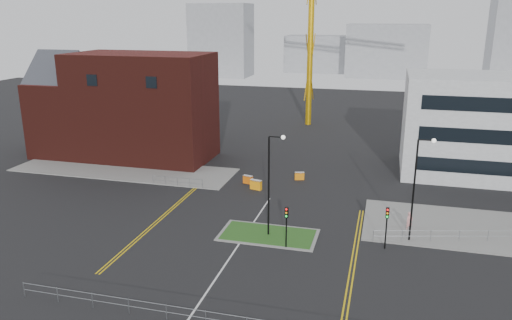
{
  "coord_description": "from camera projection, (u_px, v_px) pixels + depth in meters",
  "views": [
    {
      "loc": [
        11.3,
        -31.38,
        18.78
      ],
      "look_at": [
        -0.76,
        14.17,
        5.0
      ],
      "focal_mm": 35.0,
      "sensor_mm": 36.0,
      "label": 1
    }
  ],
  "objects": [
    {
      "name": "ground",
      "position": [
        217.0,
        277.0,
        37.16
      ],
      "size": [
        200.0,
        200.0,
        0.0
      ],
      "primitive_type": "plane",
      "color": "black",
      "rests_on": "ground"
    },
    {
      "name": "pavement_left",
      "position": [
        124.0,
        170.0,
        62.47
      ],
      "size": [
        28.0,
        8.0,
        0.12
      ],
      "primitive_type": "cube",
      "color": "slate",
      "rests_on": "ground"
    },
    {
      "name": "pavement_right",
      "position": [
        500.0,
        231.0,
        44.72
      ],
      "size": [
        24.0,
        10.0,
        0.12
      ],
      "primitive_type": "cube",
      "color": "slate",
      "rests_on": "ground"
    },
    {
      "name": "island_kerb",
      "position": [
        268.0,
        235.0,
        44.08
      ],
      "size": [
        8.6,
        4.6,
        0.08
      ],
      "primitive_type": "cube",
      "color": "slate",
      "rests_on": "ground"
    },
    {
      "name": "grass_island",
      "position": [
        268.0,
        235.0,
        44.07
      ],
      "size": [
        8.0,
        4.0,
        0.12
      ],
      "primitive_type": "cube",
      "color": "#27521B",
      "rests_on": "ground"
    },
    {
      "name": "brick_building",
      "position": [
        123.0,
        107.0,
        66.86
      ],
      "size": [
        24.2,
        10.07,
        14.24
      ],
      "color": "#431510",
      "rests_on": "ground"
    },
    {
      "name": "streetlamp_island",
      "position": [
        271.0,
        177.0,
        42.52
      ],
      "size": [
        1.46,
        0.36,
        9.18
      ],
      "color": "black",
      "rests_on": "ground"
    },
    {
      "name": "streetlamp_right_near",
      "position": [
        417.0,
        182.0,
        41.42
      ],
      "size": [
        1.46,
        0.36,
        9.18
      ],
      "color": "black",
      "rests_on": "ground"
    },
    {
      "name": "traffic_light_island",
      "position": [
        286.0,
        219.0,
        41.0
      ],
      "size": [
        0.28,
        0.33,
        3.65
      ],
      "color": "black",
      "rests_on": "ground"
    },
    {
      "name": "traffic_light_right",
      "position": [
        387.0,
        220.0,
        40.89
      ],
      "size": [
        0.28,
        0.33,
        3.65
      ],
      "color": "black",
      "rests_on": "ground"
    },
    {
      "name": "railing_front",
      "position": [
        186.0,
        312.0,
        31.37
      ],
      "size": [
        24.05,
        0.05,
        1.1
      ],
      "color": "gray",
      "rests_on": "ground"
    },
    {
      "name": "railing_left",
      "position": [
        177.0,
        180.0,
        56.36
      ],
      "size": [
        6.05,
        0.05,
        1.1
      ],
      "color": "gray",
      "rests_on": "ground"
    },
    {
      "name": "railing_right",
      "position": [
        488.0,
        234.0,
        42.57
      ],
      "size": [
        19.05,
        5.05,
        1.1
      ],
      "color": "gray",
      "rests_on": "ground"
    },
    {
      "name": "centre_line",
      "position": [
        226.0,
        264.0,
        39.01
      ],
      "size": [
        0.15,
        30.0,
        0.01
      ],
      "primitive_type": "cube",
      "color": "silver",
      "rests_on": "ground"
    },
    {
      "name": "yellow_left_a",
      "position": [
        164.0,
        215.0,
        48.65
      ],
      "size": [
        0.12,
        24.0,
        0.01
      ],
      "primitive_type": "cube",
      "color": "gold",
      "rests_on": "ground"
    },
    {
      "name": "yellow_left_b",
      "position": [
        166.0,
        215.0,
        48.58
      ],
      "size": [
        0.12,
        24.0,
        0.01
      ],
      "primitive_type": "cube",
      "color": "gold",
      "rests_on": "ground"
    },
    {
      "name": "yellow_right_a",
      "position": [
        352.0,
        255.0,
        40.39
      ],
      "size": [
        0.12,
        20.0,
        0.01
      ],
      "primitive_type": "cube",
      "color": "gold",
      "rests_on": "ground"
    },
    {
      "name": "yellow_right_b",
      "position": [
        356.0,
        256.0,
        40.32
      ],
      "size": [
        0.12,
        20.0,
        0.01
      ],
      "primitive_type": "cube",
      "color": "gold",
      "rests_on": "ground"
    },
    {
      "name": "skyline_a",
      "position": [
        221.0,
        40.0,
        155.24
      ],
      "size": [
        18.0,
        12.0,
        22.0
      ],
      "primitive_type": "cube",
      "color": "gray",
      "rests_on": "ground"
    },
    {
      "name": "skyline_b",
      "position": [
        386.0,
        51.0,
        153.07
      ],
      "size": [
        24.0,
        12.0,
        16.0
      ],
      "primitive_type": "cube",
      "color": "gray",
      "rests_on": "ground"
    },
    {
      "name": "skyline_d",
      "position": [
        331.0,
        54.0,
        167.33
      ],
      "size": [
        30.0,
        12.0,
        12.0
      ],
      "primitive_type": "cube",
      "color": "gray",
      "rests_on": "ground"
    },
    {
      "name": "pedestrian",
      "position": [
        409.0,
        221.0,
        44.85
      ],
      "size": [
        0.77,
        0.69,
        1.76
      ],
      "primitive_type": "imported",
      "rotation": [
        0.0,
        0.0,
        0.53
      ],
      "color": "pink",
      "rests_on": "ground"
    },
    {
      "name": "barrier_left",
      "position": [
        256.0,
        184.0,
        55.49
      ],
      "size": [
        1.39,
        0.78,
        1.11
      ],
      "color": "#FF9A0E",
      "rests_on": "ground"
    },
    {
      "name": "barrier_mid",
      "position": [
        248.0,
        179.0,
        57.46
      ],
      "size": [
        1.21,
        0.66,
        0.97
      ],
      "color": "#DF610C",
      "rests_on": "ground"
    },
    {
      "name": "barrier_right",
      "position": [
        299.0,
        176.0,
        58.81
      ],
      "size": [
        1.16,
        0.66,
        0.93
      ],
      "color": "orange",
      "rests_on": "ground"
    }
  ]
}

